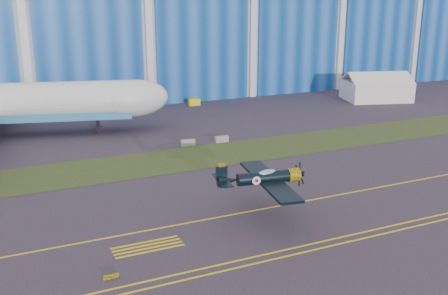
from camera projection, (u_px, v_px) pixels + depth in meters
name	position (u px, v px, depth m)	size (l,w,h in m)	color
ground	(282.00, 186.00, 58.76)	(260.00, 260.00, 0.00)	#382E3C
grass_median	(229.00, 153.00, 70.97)	(260.00, 10.00, 0.02)	#475128
hangar	(119.00, 21.00, 117.22)	(220.00, 45.70, 30.00)	silver
taxiway_centreline	(306.00, 201.00, 54.40)	(200.00, 0.20, 0.02)	yellow
edge_line_near	(366.00, 238.00, 46.11)	(80.00, 0.20, 0.02)	yellow
edge_line_far	(359.00, 233.00, 46.98)	(80.00, 0.20, 0.02)	yellow
hold_short_ladder	(148.00, 247.00, 44.48)	(6.00, 2.40, 0.02)	yellow
guard_board_left	(111.00, 277.00, 39.42)	(1.20, 0.15, 0.35)	yellow
warbird	(264.00, 178.00, 49.49)	(11.49, 13.15, 3.49)	black
tent	(376.00, 86.00, 106.16)	(14.69, 12.44, 5.84)	white
shipping_container	(81.00, 106.00, 94.82)	(5.87, 2.35, 2.54)	silver
tug	(194.00, 102.00, 101.73)	(2.15, 1.34, 1.25)	yellow
gse_box	(380.00, 88.00, 115.25)	(3.21, 1.71, 1.92)	gray
barrier_a	(188.00, 143.00, 74.23)	(2.00, 0.60, 0.90)	gray
barrier_b	(222.00, 139.00, 76.07)	(2.00, 0.60, 0.90)	gray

